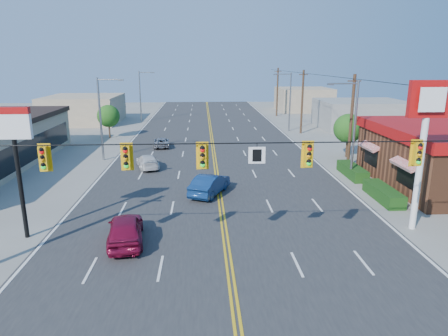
{
  "coord_description": "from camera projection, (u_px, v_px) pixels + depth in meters",
  "views": [
    {
      "loc": [
        -1.2,
        -17.03,
        9.45
      ],
      "look_at": [
        0.3,
        10.04,
        2.2
      ],
      "focal_mm": 32.0,
      "sensor_mm": 36.0,
      "label": 1
    }
  ],
  "objects": [
    {
      "name": "utility_pole_far",
      "position": [
        277.0,
        92.0,
        70.58
      ],
      "size": [
        0.28,
        0.28,
        8.4
      ],
      "primitive_type": "cylinder",
      "color": "#47301E",
      "rests_on": "ground"
    },
    {
      "name": "bld_west_far",
      "position": [
        84.0,
        109.0,
        63.62
      ],
      "size": [
        11.0,
        12.0,
        4.2
      ],
      "primitive_type": "cube",
      "color": "tan",
      "rests_on": "ground"
    },
    {
      "name": "car_magenta",
      "position": [
        126.0,
        230.0,
        21.23
      ],
      "size": [
        2.41,
        4.71,
        1.54
      ],
      "primitive_type": "imported",
      "rotation": [
        0.0,
        0.0,
        3.28
      ],
      "color": "maroon",
      "rests_on": "ground"
    },
    {
      "name": "streetlight_se",
      "position": [
        352.0,
        125.0,
        31.84
      ],
      "size": [
        2.55,
        0.25,
        8.0
      ],
      "color": "gray",
      "rests_on": "ground"
    },
    {
      "name": "streetlight_sw",
      "position": [
        102.0,
        114.0,
        38.41
      ],
      "size": [
        2.55,
        0.25,
        8.0
      ],
      "color": "gray",
      "rests_on": "ground"
    },
    {
      "name": "car_blue",
      "position": [
        210.0,
        185.0,
        29.07
      ],
      "size": [
        3.26,
        4.76,
        1.49
      ],
      "primitive_type": "imported",
      "rotation": [
        0.0,
        0.0,
        2.73
      ],
      "color": "navy",
      "rests_on": "ground"
    },
    {
      "name": "ground",
      "position": [
        229.0,
        267.0,
        18.93
      ],
      "size": [
        160.0,
        160.0,
        0.0
      ],
      "primitive_type": "plane",
      "color": "gray",
      "rests_on": "ground"
    },
    {
      "name": "road",
      "position": [
        215.0,
        163.0,
        38.21
      ],
      "size": [
        20.0,
        120.0,
        0.06
      ],
      "primitive_type": "cube",
      "color": "#2D2D30",
      "rests_on": "ground"
    },
    {
      "name": "utility_pole_near",
      "position": [
        351.0,
        122.0,
        35.86
      ],
      "size": [
        0.28,
        0.28,
        8.4
      ],
      "primitive_type": "cylinder",
      "color": "#47301E",
      "rests_on": "ground"
    },
    {
      "name": "streetlight_ne",
      "position": [
        289.0,
        98.0,
        54.99
      ],
      "size": [
        2.55,
        0.25,
        8.0
      ],
      "color": "gray",
      "rests_on": "ground"
    },
    {
      "name": "pizza_hut_sign",
      "position": [
        15.0,
        146.0,
        20.86
      ],
      "size": [
        1.9,
        0.3,
        6.85
      ],
      "color": "black",
      "rests_on": "ground"
    },
    {
      "name": "bld_east_far",
      "position": [
        303.0,
        99.0,
        79.18
      ],
      "size": [
        10.0,
        10.0,
        4.4
      ],
      "primitive_type": "cube",
      "color": "tan",
      "rests_on": "ground"
    },
    {
      "name": "utility_pole_mid",
      "position": [
        302.0,
        102.0,
        53.22
      ],
      "size": [
        0.28,
        0.28,
        8.4
      ],
      "primitive_type": "cylinder",
      "color": "#47301E",
      "rests_on": "ground"
    },
    {
      "name": "kfc_pylon",
      "position": [
        425.0,
        126.0,
        21.81
      ],
      "size": [
        2.2,
        0.36,
        8.5
      ],
      "color": "white",
      "rests_on": "ground"
    },
    {
      "name": "bld_east_mid",
      "position": [
        361.0,
        114.0,
        58.17
      ],
      "size": [
        12.0,
        10.0,
        4.0
      ],
      "primitive_type": "cube",
      "color": "gray",
      "rests_on": "ground"
    },
    {
      "name": "signal_span",
      "position": [
        227.0,
        168.0,
        17.66
      ],
      "size": [
        24.32,
        0.34,
        9.0
      ],
      "color": "#47301E",
      "rests_on": "ground"
    },
    {
      "name": "car_white",
      "position": [
        147.0,
        162.0,
        36.32
      ],
      "size": [
        2.75,
        4.43,
        1.2
      ],
      "primitive_type": "imported",
      "rotation": [
        0.0,
        0.0,
        3.42
      ],
      "color": "silver",
      "rests_on": "ground"
    },
    {
      "name": "streetlight_nw",
      "position": [
        141.0,
        94.0,
        63.49
      ],
      "size": [
        2.55,
        0.25,
        8.0
      ],
      "color": "gray",
      "rests_on": "ground"
    },
    {
      "name": "tree_west",
      "position": [
        108.0,
        116.0,
        50.31
      ],
      "size": [
        2.8,
        2.8,
        4.2
      ],
      "color": "#47301E",
      "rests_on": "ground"
    },
    {
      "name": "tree_kfc_rear",
      "position": [
        348.0,
        128.0,
        40.11
      ],
      "size": [
        2.94,
        2.94,
        4.41
      ],
      "color": "#47301E",
      "rests_on": "ground"
    },
    {
      "name": "car_silver",
      "position": [
        161.0,
        143.0,
        45.19
      ],
      "size": [
        2.17,
        4.0,
        1.06
      ],
      "primitive_type": "imported",
      "rotation": [
        0.0,
        0.0,
        3.25
      ],
      "color": "#A7A6AB",
      "rests_on": "ground"
    }
  ]
}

